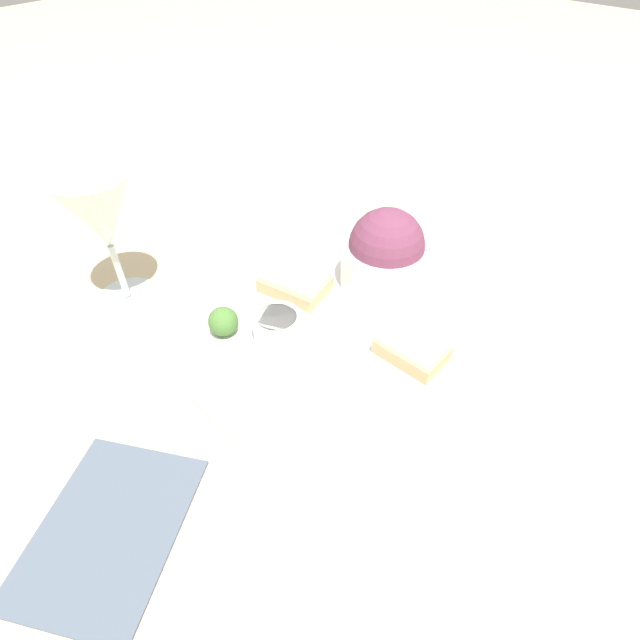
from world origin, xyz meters
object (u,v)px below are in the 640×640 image
cheese_toast_near (295,282)px  napkin (108,529)px  cheese_toast_far (412,348)px  sauce_ramekin (277,327)px  salad_bowl (385,254)px  wine_glass (100,217)px

cheese_toast_near → napkin: bearing=-74.9°
cheese_toast_near → cheese_toast_far: same height
sauce_ramekin → napkin: 0.25m
salad_bowl → wine_glass: bearing=-136.3°
salad_bowl → cheese_toast_far: 0.13m
salad_bowl → wine_glass: wine_glass is taller
salad_bowl → wine_glass: 0.33m
wine_glass → sauce_ramekin: bearing=17.2°
cheese_toast_far → wine_glass: size_ratio=0.42×
napkin → salad_bowl: bearing=92.0°
wine_glass → napkin: size_ratio=0.88×
cheese_toast_near → sauce_ramekin: bearing=-59.2°
cheese_toast_far → napkin: 0.33m
sauce_ramekin → cheese_toast_near: size_ratio=0.61×
salad_bowl → napkin: size_ratio=0.56×
napkin → cheese_toast_far: bearing=75.2°
cheese_toast_near → cheese_toast_far: size_ratio=1.23×
napkin → cheese_toast_near: bearing=105.1°
salad_bowl → wine_glass: (-0.23, -0.22, 0.06)m
cheese_toast_far → napkin: (-0.08, -0.32, -0.02)m
cheese_toast_far → salad_bowl: bearing=140.2°
wine_glass → cheese_toast_near: bearing=40.9°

